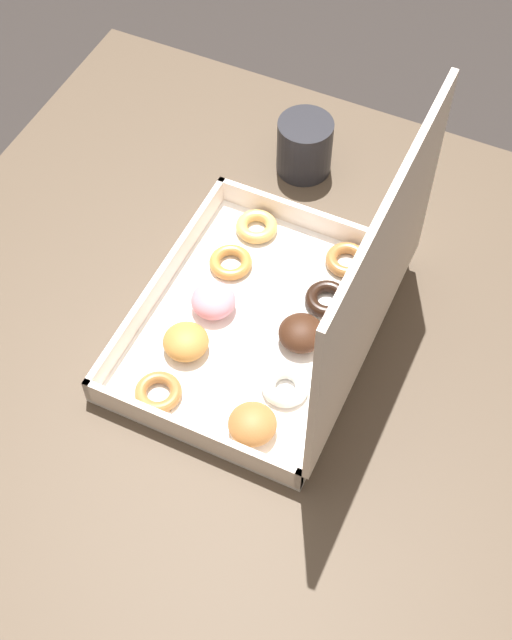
% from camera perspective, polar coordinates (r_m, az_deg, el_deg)
% --- Properties ---
extents(ground_plane, '(8.00, 8.00, 0.00)m').
position_cam_1_polar(ground_plane, '(1.73, -1.10, -14.61)').
color(ground_plane, '#2D2826').
extents(dining_table, '(0.92, 0.87, 0.72)m').
position_cam_1_polar(dining_table, '(1.17, -1.57, -4.31)').
color(dining_table, '#4C3D2D').
rests_on(dining_table, ground_plane).
extents(donut_box, '(0.35, 0.28, 0.31)m').
position_cam_1_polar(donut_box, '(1.02, 2.25, 0.55)').
color(donut_box, white).
rests_on(donut_box, dining_table).
extents(coffee_mug, '(0.08, 0.08, 0.08)m').
position_cam_1_polar(coffee_mug, '(1.24, 3.13, 11.10)').
color(coffee_mug, '#232328').
rests_on(coffee_mug, dining_table).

